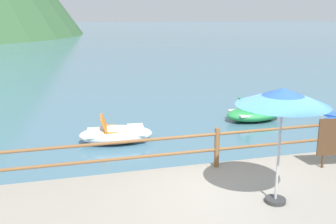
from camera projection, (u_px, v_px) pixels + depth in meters
ground_plane at (88, 46)px, 45.45m from camera, size 200.00×200.00×0.00m
dock_railing at (217, 143)px, 9.28m from camera, size 23.92×0.12×0.95m
beach_umbrella at (283, 98)px, 7.17m from camera, size 1.70×1.70×2.24m
pedal_boat_0 at (254, 113)px, 14.83m from camera, size 2.26×1.45×0.84m
pedal_boat_1 at (116, 134)px, 12.37m from camera, size 2.38×1.47×0.84m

